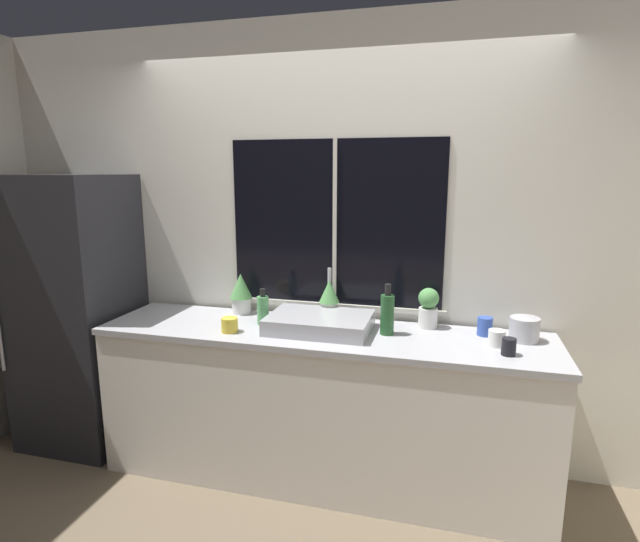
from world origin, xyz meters
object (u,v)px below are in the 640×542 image
potted_plant_center (329,298)px  mug_white (497,338)px  potted_plant_left (241,292)px  mug_blue (485,326)px  bottle_tall (387,313)px  mug_black (509,347)px  potted_plant_right (428,307)px  soap_bottle (263,310)px  mug_yellow (230,325)px  sink (320,322)px  refrigerator (77,312)px  kettle (524,328)px

potted_plant_center → mug_white: potted_plant_center is taller
potted_plant_left → mug_blue: potted_plant_left is taller
bottle_tall → mug_black: 0.65m
potted_plant_left → potted_plant_right: potted_plant_left is taller
bottle_tall → mug_white: size_ratio=3.29×
mug_blue → mug_black: (0.10, -0.29, -0.01)m
potted_plant_left → soap_bottle: bearing=-40.3°
potted_plant_right → mug_white: size_ratio=2.70×
mug_blue → mug_yellow: 1.43m
potted_plant_right → mug_black: size_ratio=2.71×
soap_bottle → mug_yellow: soap_bottle is taller
potted_plant_center → mug_white: 0.99m
mug_black → sink: bearing=172.0°
sink → mug_white: 0.96m
sink → refrigerator: bearing=179.7°
potted_plant_left → potted_plant_center: 0.58m
potted_plant_right → mug_yellow: potted_plant_right is taller
potted_plant_left → mug_black: potted_plant_left is taller
sink → kettle: bearing=5.6°
potted_plant_left → mug_black: bearing=-12.5°
refrigerator → potted_plant_left: (1.09, 0.20, 0.16)m
potted_plant_left → mug_yellow: 0.40m
soap_bottle → mug_blue: size_ratio=2.11×
refrigerator → kettle: bearing=2.1°
bottle_tall → mug_black: (0.63, -0.17, -0.08)m
mug_blue → potted_plant_left: bearing=177.6°
mug_yellow → mug_black: bearing=0.9°
potted_plant_right → mug_blue: 0.33m
mug_black → potted_plant_left: bearing=167.5°
refrigerator → soap_bottle: bearing=0.5°
potted_plant_center → mug_white: size_ratio=2.85×
refrigerator → kettle: (2.77, 0.10, 0.09)m
potted_plant_center → mug_blue: (0.91, -0.06, -0.08)m
bottle_tall → mug_black: bearing=-15.1°
bottle_tall → potted_plant_right: bearing=40.5°
soap_bottle → bottle_tall: (0.74, 0.01, 0.03)m
mug_blue → kettle: bearing=-11.2°
refrigerator → mug_black: 2.68m
potted_plant_right → kettle: (0.51, -0.10, -0.05)m
refrigerator → mug_blue: (2.58, 0.14, 0.07)m
refrigerator → bottle_tall: bearing=0.5°
mug_white → mug_yellow: (-1.45, -0.14, -0.00)m
sink → potted_plant_center: bearing=88.9°
mug_yellow → sink: bearing=18.7°
refrigerator → mug_white: size_ratio=20.48×
potted_plant_right → soap_bottle: size_ratio=1.09×
mug_blue → sink: bearing=-170.7°
sink → bottle_tall: (0.38, 0.03, 0.07)m
potted_plant_center → kettle: (1.10, -0.10, -0.07)m
bottle_tall → soap_bottle: bearing=-179.5°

